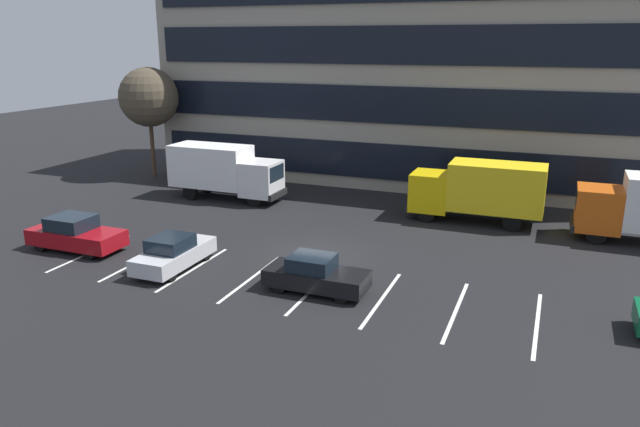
# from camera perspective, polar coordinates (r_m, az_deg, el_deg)

# --- Properties ---
(ground_plane) EXTENTS (120.00, 120.00, 0.00)m
(ground_plane) POSITION_cam_1_polar(r_m,az_deg,el_deg) (27.67, -0.36, -3.87)
(ground_plane) COLOR black
(office_building) EXTENTS (34.39, 10.87, 14.40)m
(office_building) POSITION_cam_1_polar(r_m,az_deg,el_deg) (43.22, 8.84, 12.97)
(office_building) COLOR gray
(office_building) RESTS_ON ground_plane
(lot_markings) EXTENTS (19.74, 5.40, 0.01)m
(lot_markings) POSITION_cam_1_polar(r_m,az_deg,el_deg) (24.52, -3.64, -6.61)
(lot_markings) COLOR silver
(lot_markings) RESTS_ON ground_plane
(box_truck_yellow_all) EXTENTS (7.06, 2.34, 3.27)m
(box_truck_yellow_all) POSITION_cam_1_polar(r_m,az_deg,el_deg) (33.07, 14.89, 2.26)
(box_truck_yellow_all) COLOR yellow
(box_truck_yellow_all) RESTS_ON ground_plane
(box_truck_white) EXTENTS (7.08, 2.35, 3.28)m
(box_truck_white) POSITION_cam_1_polar(r_m,az_deg,el_deg) (37.30, -9.14, 4.16)
(box_truck_white) COLOR white
(box_truck_white) RESTS_ON ground_plane
(sedan_black) EXTENTS (4.03, 1.69, 1.44)m
(sedan_black) POSITION_cam_1_polar(r_m,az_deg,el_deg) (23.50, -0.42, -5.83)
(sedan_black) COLOR black
(sedan_black) RESTS_ON ground_plane
(sedan_silver) EXTENTS (1.73, 4.12, 1.48)m
(sedan_silver) POSITION_cam_1_polar(r_m,az_deg,el_deg) (26.52, -13.77, -3.66)
(sedan_silver) COLOR silver
(sedan_silver) RESTS_ON ground_plane
(sedan_maroon) EXTENTS (4.51, 1.89, 1.62)m
(sedan_maroon) POSITION_cam_1_polar(r_m,az_deg,el_deg) (30.25, -22.23, -1.82)
(sedan_maroon) COLOR maroon
(sedan_maroon) RESTS_ON ground_plane
(bare_tree) EXTENTS (4.11, 4.11, 7.71)m
(bare_tree) POSITION_cam_1_polar(r_m,az_deg,el_deg) (44.17, -15.99, 10.57)
(bare_tree) COLOR #473323
(bare_tree) RESTS_ON ground_plane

